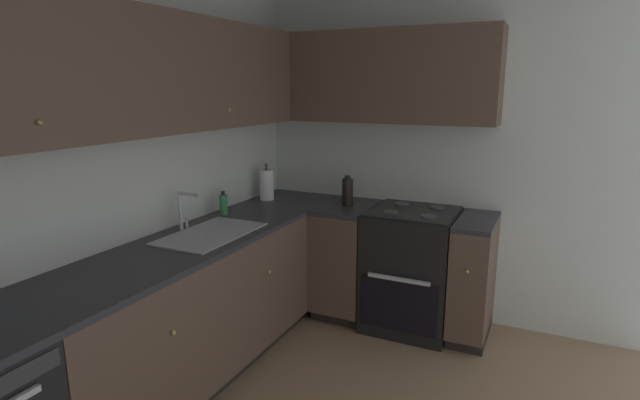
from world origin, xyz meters
The scene contains 14 objects.
wall_back centered at (0.00, 1.46, 1.23)m, with size 4.20×0.05×2.47m, color silver.
wall_right centered at (2.07, 0.00, 1.23)m, with size 0.05×2.97×2.47m, color silver.
lower_cabinets_back centered at (0.45, 1.14, 0.43)m, with size 2.01×0.62×0.85m.
countertop_back centered at (0.44, 1.14, 0.87)m, with size 3.21×0.60×0.04m, color #2D2D33.
lower_cabinets_right centered at (1.75, 0.27, 0.43)m, with size 0.62×1.28×0.85m.
countertop_right centered at (1.75, 0.27, 0.87)m, with size 0.60×1.28×0.03m.
oven_range centered at (1.77, 0.12, 0.45)m, with size 0.68×0.62×1.03m.
upper_cabinets_back centered at (0.28, 1.28, 1.84)m, with size 2.89×0.34×0.66m.
upper_cabinets_right centered at (1.89, 0.52, 1.84)m, with size 0.32×1.83×0.66m.
sink centered at (0.68, 1.11, 0.84)m, with size 0.68×0.40×0.10m.
faucet centered at (0.69, 1.32, 1.03)m, with size 0.07×0.16×0.25m.
soap_bottle centered at (1.10, 1.32, 0.96)m, with size 0.06×0.06×0.17m.
paper_towel_roll centered at (1.65, 1.30, 1.00)m, with size 0.11×0.11×0.30m.
oil_bottle centered at (1.75, 0.64, 0.99)m, with size 0.08×0.08×0.23m.
Camera 1 is at (-1.66, -0.75, 1.76)m, focal length 27.76 mm.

